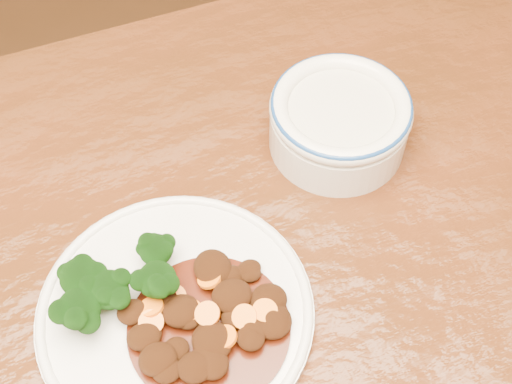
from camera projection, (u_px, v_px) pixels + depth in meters
name	position (u px, v px, depth m)	size (l,w,h in m)	color
dinner_plate	(175.00, 312.00, 0.61)	(0.24, 0.24, 0.01)	white
broccoli_florets	(111.00, 284.00, 0.59)	(0.11, 0.06, 0.04)	#6EA052
mince_stew	(212.00, 322.00, 0.59)	(0.14, 0.14, 0.02)	#451607
dip_bowl	(339.00, 120.00, 0.70)	(0.14, 0.14, 0.06)	white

